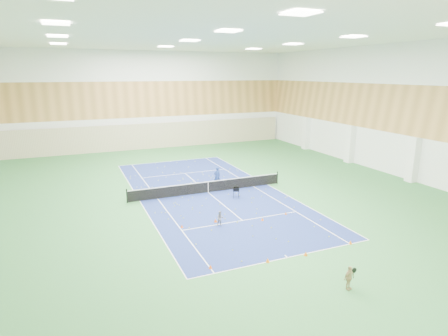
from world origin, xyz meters
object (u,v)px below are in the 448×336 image
(ball_cart, at_px, (236,193))
(tennis_net, at_px, (208,186))
(child_apron, at_px, (349,278))
(coach, at_px, (217,176))
(child_court, at_px, (220,219))

(ball_cart, bearing_deg, tennis_net, 148.79)
(child_apron, bearing_deg, ball_cart, 74.74)
(tennis_net, bearing_deg, coach, 47.58)
(tennis_net, relative_size, coach, 7.67)
(child_apron, relative_size, ball_cart, 1.33)
(coach, relative_size, ball_cart, 1.97)
(coach, xyz_separation_m, child_court, (-3.01, -8.11, -0.35))
(child_court, bearing_deg, tennis_net, 80.40)
(child_court, height_order, child_apron, child_apron)
(coach, bearing_deg, ball_cart, 87.72)
(child_court, bearing_deg, child_apron, -69.37)
(tennis_net, xyz_separation_m, ball_cart, (1.52, -2.08, -0.13))
(tennis_net, xyz_separation_m, coach, (1.36, 1.49, 0.28))
(tennis_net, relative_size, child_apron, 11.36)
(child_court, bearing_deg, coach, 74.04)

